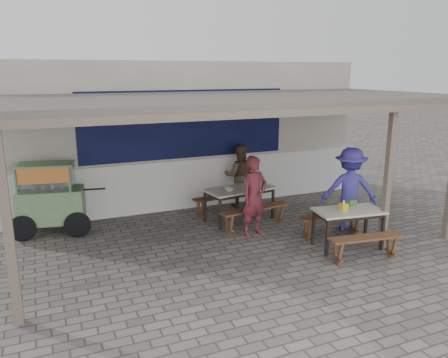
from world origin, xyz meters
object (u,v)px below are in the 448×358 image
bench_left_street (255,213)px  patron_street_side (254,196)px  patron_wall_side (240,176)px  patron_right_table (349,189)px  vendor_cart (50,196)px  table_right (349,214)px  bench_right_wall (332,221)px  tissue_box (343,207)px  bench_left_wall (225,199)px  condiment_jar (246,182)px  donation_box (351,203)px  table_left (239,191)px  condiment_bowl (229,189)px  bench_right_street (366,243)px

bench_left_street → patron_street_side: patron_street_side is taller
patron_wall_side → patron_right_table: size_ratio=0.88×
bench_left_street → vendor_cart: size_ratio=0.87×
table_right → bench_right_wall: table_right is taller
patron_street_side → tissue_box: size_ratio=12.56×
bench_left_wall → patron_wall_side: 0.80m
condiment_jar → donation_box: bearing=-64.2°
table_right → tissue_box: tissue_box is taller
table_left → bench_left_street: (0.10, -0.58, -0.33)m
donation_box → table_left: bearing=125.2°
bench_right_wall → condiment_jar: (-0.99, 1.92, 0.46)m
condiment_bowl → vendor_cart: bearing=166.6°
patron_street_side → patron_wall_side: size_ratio=1.06×
vendor_cart → bench_right_street: bearing=-24.6°
bench_left_street → condiment_bowl: size_ratio=8.24×
bench_left_wall → bench_right_street: 3.63m
patron_street_side → patron_wall_side: patron_street_side is taller
bench_right_wall → donation_box: (0.13, -0.40, 0.48)m
table_right → vendor_cart: vendor_cart is taller
table_left → patron_right_table: size_ratio=0.93×
table_left → condiment_bowl: (-0.30, -0.10, 0.10)m
bench_left_street → bench_right_street: same height
patron_right_table → bench_left_street: bearing=6.7°
vendor_cart → patron_wall_side: (4.35, 0.21, -0.03)m
patron_street_side → donation_box: (1.55, -1.08, -0.01)m
table_right → condiment_jar: condiment_jar is taller
bench_right_street → donation_box: (0.31, 0.81, 0.48)m
bench_left_wall → patron_wall_side: (0.55, 0.39, 0.43)m
table_right → donation_box: donation_box is taller
bench_left_street → table_left: bearing=90.0°
patron_right_table → donation_box: 0.74m
bench_left_wall → condiment_bowl: condiment_bowl is taller
bench_right_street → donation_box: donation_box is taller
bench_left_street → bench_right_wall: 1.59m
table_left → table_right: (1.21, -2.23, -0.01)m
bench_right_wall → table_right: bearing=-90.0°
patron_wall_side → patron_right_table: bearing=142.6°
table_right → patron_right_table: patron_right_table is taller
bench_right_street → vendor_cart: (-5.02, 3.59, 0.47)m
bench_left_street → patron_street_side: size_ratio=1.01×
table_right → bench_right_wall: size_ratio=0.97×
table_left → patron_right_table: 2.35m
bench_right_wall → tissue_box: 0.78m
table_left → patron_street_side: 0.96m
table_right → tissue_box: 0.19m
table_left → condiment_jar: 0.45m
table_left → donation_box: (1.43, -2.03, 0.13)m
table_left → table_right: 2.54m
table_right → table_left: bearing=126.7°
patron_street_side → table_right: bearing=-57.4°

